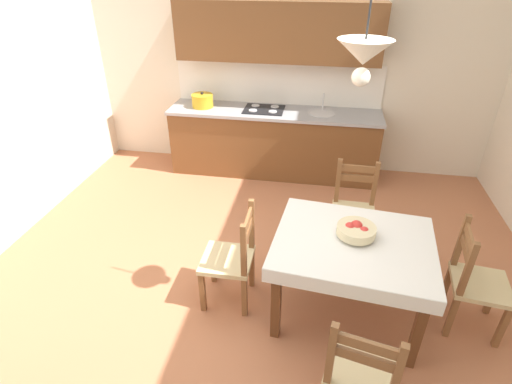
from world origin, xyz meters
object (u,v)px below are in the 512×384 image
dining_table (352,255)px  dining_chair_camera_side (361,372)px  dining_chair_kitchen_side (353,211)px  fruit_bowl (356,230)px  dining_chair_tv_side (232,259)px  kitchen_cabinetry (274,113)px  pendant_lamp (364,54)px  dining_chair_window_side (475,282)px

dining_table → dining_chair_camera_side: bearing=-87.1°
dining_chair_camera_side → dining_chair_kitchen_side: bearing=89.4°
dining_chair_camera_side → fruit_bowl: dining_chair_camera_side is taller
dining_chair_tv_side → kitchen_cabinetry: bearing=89.7°
kitchen_cabinetry → dining_chair_kitchen_side: size_ratio=3.00×
dining_chair_kitchen_side → pendant_lamp: bearing=-100.3°
fruit_bowl → dining_chair_tv_side: bearing=-175.8°
kitchen_cabinetry → dining_table: size_ratio=2.15×
dining_table → fruit_bowl: size_ratio=4.33×
pendant_lamp → fruit_bowl: bearing=53.4°
dining_chair_camera_side → fruit_bowl: (-0.04, 0.97, 0.37)m
dining_table → dining_chair_window_side: dining_chair_window_side is taller
dining_chair_tv_side → dining_chair_kitchen_side: bearing=42.0°
dining_table → fruit_bowl: (0.01, 0.06, 0.19)m
pendant_lamp → dining_chair_tv_side: bearing=172.7°
fruit_bowl → pendant_lamp: pendant_lamp is taller
kitchen_cabinetry → dining_chair_window_side: kitchen_cabinetry is taller
kitchen_cabinetry → dining_table: bearing=-69.1°
pendant_lamp → kitchen_cabinetry: bearing=107.6°
dining_table → pendant_lamp: bearing=-136.2°
dining_table → dining_chair_camera_side: dining_chair_camera_side is taller
dining_chair_camera_side → dining_chair_tv_side: size_ratio=1.00×
dining_chair_tv_side → dining_chair_camera_side: bearing=-41.3°
dining_chair_camera_side → dining_chair_kitchen_side: size_ratio=1.00×
kitchen_cabinetry → dining_chair_window_side: size_ratio=3.00×
dining_chair_camera_side → dining_chair_window_side: bearing=45.9°
dining_chair_kitchen_side → kitchen_cabinetry: bearing=122.9°
kitchen_cabinetry → dining_chair_tv_side: 2.55m
dining_chair_tv_side → dining_chair_kitchen_side: same height
dining_table → dining_chair_kitchen_side: size_ratio=1.40×
kitchen_cabinetry → dining_chair_tv_side: kitchen_cabinetry is taller
fruit_bowl → pendant_lamp: bearing=-126.6°
dining_table → dining_chair_tv_side: 0.99m
kitchen_cabinetry → dining_chair_kitchen_side: bearing=-57.1°
dining_table → pendant_lamp: (-0.12, -0.12, 1.54)m
dining_chair_window_side → fruit_bowl: size_ratio=3.10×
fruit_bowl → pendant_lamp: (-0.13, -0.18, 1.34)m
pendant_lamp → dining_table: bearing=43.8°
kitchen_cabinetry → fruit_bowl: bearing=-68.4°
dining_chair_window_side → dining_chair_kitchen_side: size_ratio=1.00×
dining_chair_camera_side → kitchen_cabinetry: bearing=106.4°
kitchen_cabinetry → dining_chair_camera_side: 3.58m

